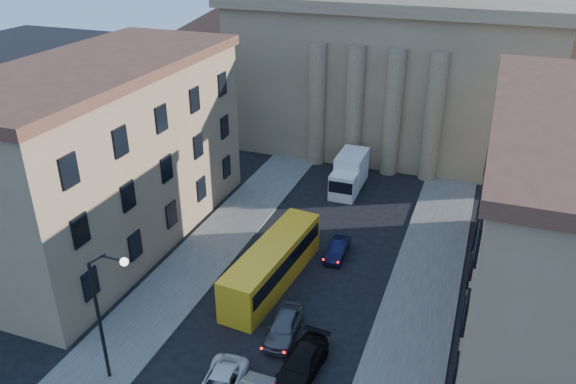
% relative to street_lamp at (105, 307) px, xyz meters
% --- Properties ---
extents(sidewalk_left, '(5.00, 60.00, 0.15)m').
position_rel_street_lamp_xyz_m(sidewalk_left, '(-1.53, 10.00, -5.21)').
color(sidewalk_left, '#504D49').
rests_on(sidewalk_left, ground).
extents(sidewalk_right, '(5.00, 60.00, 0.15)m').
position_rel_street_lamp_xyz_m(sidewalk_right, '(15.47, 10.00, -5.21)').
color(sidewalk_right, '#504D49').
rests_on(sidewalk_right, ground).
extents(church, '(68.02, 28.76, 36.60)m').
position_rel_street_lamp_xyz_m(church, '(6.97, 47.47, 6.59)').
color(church, '#776849').
rests_on(church, ground).
extents(building_left, '(11.60, 26.60, 14.70)m').
position_rel_street_lamp_xyz_m(building_left, '(-10.03, 14.00, 2.14)').
color(building_left, '#9D7C5C').
rests_on(building_left, ground).
extents(building_right, '(11.60, 26.60, 14.70)m').
position_rel_street_lamp_xyz_m(building_right, '(23.97, 14.00, 2.14)').
color(building_right, '#9D7C5C').
rests_on(building_right, ground).
extents(street_lamp, '(2.62, 0.44, 8.83)m').
position_rel_street_lamp_xyz_m(street_lamp, '(0.00, 0.00, 0.00)').
color(street_lamp, black).
rests_on(street_lamp, ground).
extents(car_right_mid, '(2.37, 5.13, 1.45)m').
position_rel_street_lamp_xyz_m(car_right_mid, '(9.92, 4.33, -4.56)').
color(car_right_mid, black).
rests_on(car_right_mid, ground).
extents(car_right_far, '(2.26, 4.63, 1.52)m').
position_rel_street_lamp_xyz_m(car_right_far, '(7.77, 6.98, -4.52)').
color(car_right_far, '#4D4C51').
rests_on(car_right_far, ground).
extents(car_right_distant, '(1.43, 3.84, 1.25)m').
position_rel_street_lamp_xyz_m(car_right_distant, '(8.41, 17.30, -4.66)').
color(car_right_distant, black).
rests_on(car_right_distant, ground).
extents(city_bus, '(3.58, 11.61, 3.22)m').
position_rel_street_lamp_xyz_m(city_bus, '(4.94, 12.14, -3.55)').
color(city_bus, gold).
rests_on(city_bus, ground).
extents(box_truck, '(2.54, 6.32, 3.46)m').
position_rel_street_lamp_xyz_m(box_truck, '(6.09, 29.46, -3.65)').
color(box_truck, white).
rests_on(box_truck, ground).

